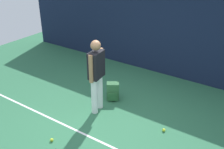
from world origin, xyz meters
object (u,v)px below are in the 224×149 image
backpack (113,92)px  tennis_ball_far_left (96,69)px  tennis_player (96,72)px  tennis_ball_near_player (164,130)px  tennis_ball_mid_court (52,140)px

backpack → tennis_ball_far_left: (-1.37, 1.12, -0.18)m
tennis_ball_far_left → tennis_player: bearing=-52.0°
tennis_player → tennis_ball_far_left: tennis_player is taller
tennis_ball_near_player → tennis_ball_far_left: bearing=151.9°
tennis_ball_mid_court → tennis_ball_far_left: size_ratio=1.00×
tennis_ball_near_player → tennis_ball_far_left: size_ratio=1.00×
tennis_ball_mid_court → tennis_ball_near_player: bearing=41.9°
backpack → tennis_ball_mid_court: size_ratio=6.67×
tennis_ball_near_player → tennis_ball_far_left: same height
tennis_player → tennis_ball_far_left: size_ratio=25.76×
backpack → tennis_ball_far_left: size_ratio=6.67×
tennis_ball_near_player → tennis_ball_mid_court: size_ratio=1.00×
tennis_player → tennis_ball_near_player: tennis_player is taller
tennis_ball_near_player → backpack: bearing=163.9°
tennis_player → backpack: size_ratio=3.86×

